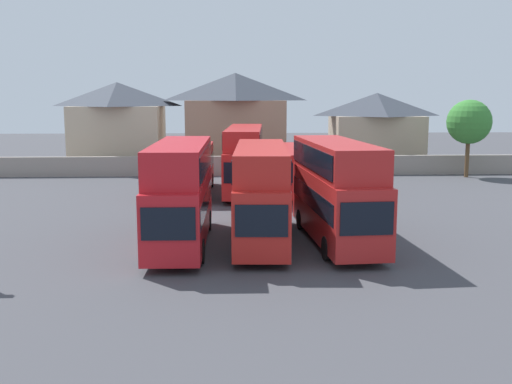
# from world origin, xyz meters

# --- Properties ---
(ground) EXTENTS (140.00, 140.00, 0.00)m
(ground) POSITION_xyz_m (0.00, 18.00, 0.00)
(ground) COLOR #424247
(depot_boundary_wall) EXTENTS (56.00, 0.50, 1.80)m
(depot_boundary_wall) POSITION_xyz_m (0.00, 25.53, 0.90)
(depot_boundary_wall) COLOR gray
(depot_boundary_wall) RESTS_ON ground
(bus_1) EXTENTS (2.73, 10.55, 5.04)m
(bus_1) POSITION_xyz_m (-3.82, -0.13, 2.83)
(bus_1) COLOR red
(bus_1) RESTS_ON ground
(bus_2) EXTENTS (3.02, 10.51, 4.83)m
(bus_2) POSITION_xyz_m (0.13, 0.22, 2.72)
(bus_2) COLOR red
(bus_2) RESTS_ON ground
(bus_3) EXTENTS (3.26, 10.48, 5.06)m
(bus_3) POSITION_xyz_m (3.86, 0.09, 2.84)
(bus_3) COLOR red
(bus_3) RESTS_ON ground
(bus_4) EXTENTS (2.79, 10.31, 3.56)m
(bus_4) POSITION_xyz_m (-4.12, 15.53, 2.03)
(bus_4) COLOR #B52428
(bus_4) RESTS_ON ground
(bus_5) EXTENTS (3.34, 12.04, 4.93)m
(bus_5) POSITION_xyz_m (-0.29, 15.89, 2.78)
(bus_5) COLOR red
(bus_5) RESTS_ON ground
(bus_6) EXTENTS (2.64, 11.19, 3.39)m
(bus_6) POSITION_xyz_m (3.19, 15.64, 1.94)
(bus_6) COLOR red
(bus_6) RESTS_ON ground
(house_terrace_left) EXTENTS (9.23, 7.65, 8.62)m
(house_terrace_left) POSITION_xyz_m (-12.64, 32.19, 4.40)
(house_terrace_left) COLOR #C6B293
(house_terrace_left) RESTS_ON ground
(house_terrace_centre) EXTENTS (10.30, 6.38, 9.54)m
(house_terrace_centre) POSITION_xyz_m (-0.77, 31.75, 4.87)
(house_terrace_centre) COLOR #9E7A60
(house_terrace_centre) RESTS_ON ground
(house_terrace_right) EXTENTS (9.33, 6.38, 7.56)m
(house_terrace_right) POSITION_xyz_m (13.67, 31.75, 3.86)
(house_terrace_right) COLOR tan
(house_terrace_right) RESTS_ON ground
(tree_left_of_lot) EXTENTS (3.94, 3.94, 6.95)m
(tree_left_of_lot) POSITION_xyz_m (20.00, 23.53, 4.95)
(tree_left_of_lot) COLOR brown
(tree_left_of_lot) RESTS_ON ground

